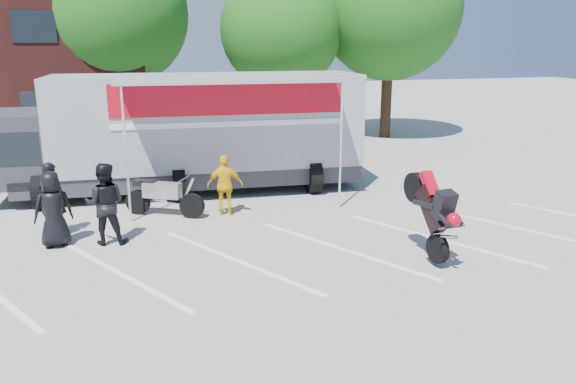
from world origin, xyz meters
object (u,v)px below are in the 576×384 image
tree_left (116,14)px  spectator_leather_b (52,199)px  tree_mid (281,30)px  spectator_leather_c (105,204)px  transporter_truck (195,190)px  tree_right (390,9)px  spectator_leather_a (53,209)px  stunt_bike_rider (417,254)px  parked_motorcycle (165,216)px  spectator_hivis (225,185)px

tree_left → spectator_leather_b: tree_left is taller
tree_mid → spectator_leather_c: (-7.43, -12.14, -4.00)m
transporter_truck → tree_mid: bearing=61.3°
tree_mid → tree_right: (5.00, -0.50, 0.93)m
spectator_leather_a → tree_left: bearing=-110.9°
tree_left → transporter_truck: 10.77m
tree_mid → spectator_leather_c: tree_mid is taller
tree_right → spectator_leather_a: size_ratio=5.27×
spectator_leather_a → spectator_leather_b: (-0.10, 0.80, 0.03)m
spectator_leather_a → tree_right: bearing=-153.8°
tree_left → spectator_leather_c: tree_left is taller
tree_right → stunt_bike_rider: (-5.95, -14.23, -5.88)m
spectator_leather_b → spectator_leather_c: 1.54m
transporter_truck → parked_motorcycle: transporter_truck is taller
spectator_leather_a → spectator_leather_c: (1.11, -0.13, 0.07)m
parked_motorcycle → spectator_hivis: bearing=-73.3°
transporter_truck → spectator_leather_b: bearing=-135.8°
parked_motorcycle → tree_right: bearing=-19.4°
tree_mid → spectator_hivis: tree_mid is taller
spectator_leather_a → spectator_leather_b: size_ratio=0.97×
spectator_hivis → spectator_leather_b: bearing=19.2°
stunt_bike_rider → tree_left: bearing=105.9°
tree_mid → spectator_leather_b: 14.73m
tree_mid → stunt_bike_rider: 15.57m
tree_left → tree_mid: (7.00, -1.00, -0.62)m
parked_motorcycle → spectator_hivis: spectator_hivis is taller
spectator_leather_c → spectator_hivis: size_ratio=1.16×
tree_left → tree_right: tree_right is taller
tree_mid → parked_motorcycle: bearing=-120.1°
tree_left → tree_mid: bearing=-8.1°
tree_right → stunt_bike_rider: bearing=-112.7°
stunt_bike_rider → spectator_leather_a: (-7.60, 2.72, 0.87)m
tree_left → spectator_leather_b: bearing=-97.7°
transporter_truck → spectator_leather_c: (-2.47, -4.15, 0.94)m
stunt_bike_rider → spectator_hivis: size_ratio=1.25×
spectator_leather_a → spectator_hivis: 4.28m
tree_mid → spectator_leather_b: bearing=-127.7°
tree_left → spectator_leather_b: size_ratio=4.85×
tree_left → spectator_hivis: tree_left is taller
tree_left → spectator_leather_b: (-1.65, -12.21, -4.67)m
transporter_truck → tree_left: bearing=105.9°
tree_left → transporter_truck: (2.03, -8.99, -5.57)m
tree_left → transporter_truck: bearing=-77.3°
spectator_leather_a → spectator_hivis: spectator_leather_a is taller
transporter_truck → spectator_leather_c: 4.92m
spectator_hivis → parked_motorcycle: bearing=0.9°
tree_right → spectator_leather_a: 18.47m
spectator_leather_b → spectator_hivis: bearing=-153.2°
spectator_hivis → tree_right: bearing=-119.9°
spectator_leather_c → spectator_leather_b: bearing=-28.2°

